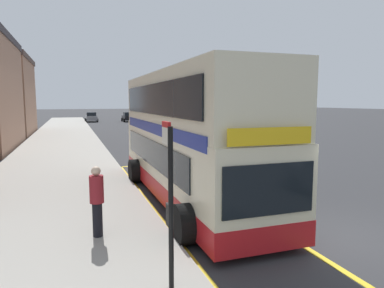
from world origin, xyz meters
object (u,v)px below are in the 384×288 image
(parked_car_black_across, at_px, (128,117))
(parked_car_silver_behind, at_px, (147,119))
(bus_stop_sign, at_px, (170,194))
(double_decker_bus, at_px, (187,140))
(pedestrian_waiting_near_sign, at_px, (97,198))
(parked_car_grey_far, at_px, (91,117))

(parked_car_black_across, relative_size, parked_car_silver_behind, 1.00)
(bus_stop_sign, distance_m, parked_car_black_across, 54.83)
(double_decker_bus, height_order, parked_car_silver_behind, double_decker_bus)
(pedestrian_waiting_near_sign, bearing_deg, parked_car_grey_far, 87.03)
(parked_car_silver_behind, bearing_deg, parked_car_black_across, 108.52)
(double_decker_bus, relative_size, parked_car_silver_behind, 2.56)
(parked_car_grey_far, distance_m, parked_car_black_across, 6.25)
(double_decker_bus, bearing_deg, pedestrian_waiting_near_sign, -137.91)
(double_decker_bus, xyz_separation_m, parked_car_silver_behind, (7.40, 41.90, -1.26))
(double_decker_bus, relative_size, pedestrian_waiting_near_sign, 6.20)
(bus_stop_sign, bearing_deg, double_decker_bus, 68.76)
(parked_car_grey_far, bearing_deg, parked_car_silver_behind, -45.88)
(parked_car_silver_behind, height_order, pedestrian_waiting_near_sign, pedestrian_waiting_near_sign)
(parked_car_black_across, relative_size, pedestrian_waiting_near_sign, 2.42)
(pedestrian_waiting_near_sign, bearing_deg, double_decker_bus, 42.09)
(parked_car_black_across, bearing_deg, pedestrian_waiting_near_sign, -101.04)
(parked_car_silver_behind, bearing_deg, bus_stop_sign, -99.30)
(bus_stop_sign, height_order, parked_car_grey_far, bus_stop_sign)
(double_decker_bus, relative_size, parked_car_grey_far, 2.56)
(double_decker_bus, bearing_deg, parked_car_black_across, 83.55)
(bus_stop_sign, xyz_separation_m, parked_car_black_across, (7.75, 54.27, -1.04))
(bus_stop_sign, relative_size, parked_car_silver_behind, 0.70)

